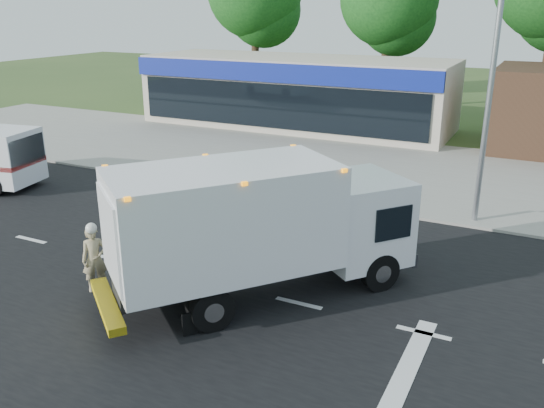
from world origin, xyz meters
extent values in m
plane|color=#385123|center=(0.00, 0.00, 0.00)|extent=(120.00, 120.00, 0.00)
cube|color=black|center=(0.00, 0.00, 0.00)|extent=(60.00, 14.00, 0.02)
cube|color=gray|center=(0.00, 8.20, 0.06)|extent=(60.00, 2.40, 0.12)
cube|color=gray|center=(0.00, 14.00, 0.01)|extent=(60.00, 9.00, 0.02)
cube|color=silver|center=(-9.00, 0.00, 0.02)|extent=(1.20, 0.15, 0.01)
cube|color=silver|center=(-6.00, 0.00, 0.02)|extent=(1.20, 0.15, 0.01)
cube|color=silver|center=(-3.00, 0.00, 0.02)|extent=(1.20, 0.15, 0.01)
cube|color=silver|center=(0.00, 0.00, 0.02)|extent=(1.20, 0.15, 0.01)
cube|color=silver|center=(3.00, 0.00, 0.02)|extent=(1.20, 0.15, 0.01)
cube|color=black|center=(-1.60, -0.71, 0.73)|extent=(4.07, 4.68, 0.36)
cube|color=white|center=(0.72, 2.16, 1.61)|extent=(3.04, 3.02, 2.18)
cube|color=black|center=(1.34, 2.92, 1.82)|extent=(1.63, 1.36, 0.93)
cube|color=white|center=(-1.60, -0.71, 2.18)|extent=(5.20, 5.60, 2.44)
cube|color=silver|center=(-3.24, -2.74, 2.13)|extent=(1.65, 1.35, 1.97)
cube|color=yellow|center=(-3.36, -2.88, 0.57)|extent=(2.16, 1.85, 0.19)
cube|color=orange|center=(-1.60, -0.71, 3.37)|extent=(5.10, 5.46, 0.08)
cylinder|color=black|center=(-0.01, 2.82, 0.50)|extent=(0.87, 0.97, 1.00)
cylinder|color=black|center=(1.52, 1.58, 0.50)|extent=(0.87, 0.97, 1.00)
cylinder|color=black|center=(-2.86, -0.62, 0.50)|extent=(0.87, 0.97, 1.00)
cylinder|color=black|center=(-1.25, -1.92, 0.50)|extent=(0.87, 0.97, 1.00)
imported|color=tan|center=(-4.86, -1.61, 0.85)|extent=(0.72, 0.74, 1.71)
sphere|color=white|center=(-4.86, -1.61, 1.68)|extent=(0.28, 0.28, 0.28)
cube|color=black|center=(-13.32, 3.55, 1.61)|extent=(1.19, 2.09, 1.04)
cylinder|color=black|center=(-14.01, 4.37, 0.42)|extent=(0.86, 0.41, 0.83)
cube|color=beige|center=(-9.00, 20.00, 2.00)|extent=(18.00, 6.00, 4.00)
cube|color=navy|center=(-9.00, 16.95, 3.40)|extent=(18.00, 0.30, 1.00)
cube|color=black|center=(-9.00, 16.95, 1.60)|extent=(17.00, 0.12, 2.40)
cylinder|color=gray|center=(3.00, 7.60, 4.00)|extent=(0.18, 0.18, 8.00)
cylinder|color=#332114|center=(-16.00, 28.00, 3.67)|extent=(0.56, 0.56, 7.35)
sphere|color=#134316|center=(-15.50, 28.50, 6.51)|extent=(5.46, 5.46, 5.46)
cylinder|color=#332114|center=(-6.00, 28.00, 3.43)|extent=(0.56, 0.56, 6.86)
sphere|color=#134316|center=(-5.50, 28.50, 6.08)|extent=(5.10, 5.10, 5.10)
camera|label=1|loc=(4.90, -11.36, 6.83)|focal=38.00mm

